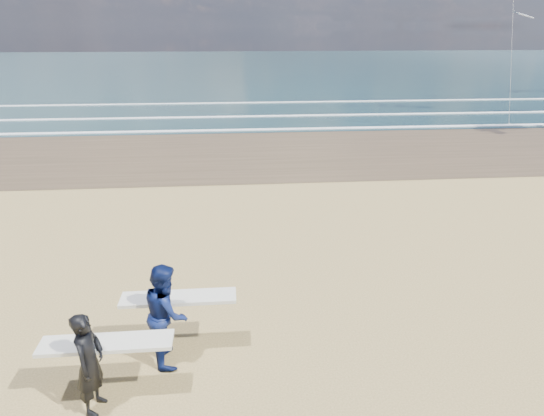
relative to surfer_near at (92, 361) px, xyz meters
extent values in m
cube|color=#1A3439|center=(21.32, 71.92, -0.91)|extent=(220.00, 100.00, 0.02)
cube|color=white|center=(21.32, 22.72, -0.87)|extent=(220.00, 0.50, 0.05)
cube|color=white|center=(21.32, 27.42, -0.87)|extent=(220.00, 0.50, 0.05)
cube|color=white|center=(21.32, 33.92, -0.87)|extent=(220.00, 0.50, 0.05)
imported|color=black|center=(-0.03, -0.05, -0.02)|extent=(0.54, 0.72, 1.81)
cube|color=silver|center=(0.17, 0.30, 0.10)|extent=(2.20, 0.53, 0.07)
imported|color=#0D1A4E|center=(1.06, 1.18, 0.07)|extent=(0.91, 1.08, 1.99)
cube|color=silver|center=(1.26, 1.53, 0.18)|extent=(2.20, 0.53, 0.07)
cube|color=slate|center=(20.44, 23.09, -0.87)|extent=(0.12, 0.12, 0.10)
camera|label=1|loc=(2.33, -6.70, 5.07)|focal=32.00mm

